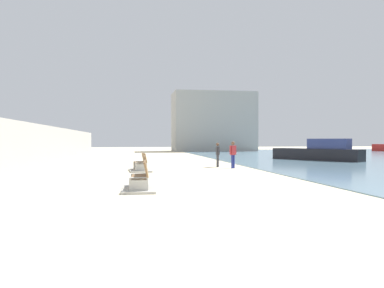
{
  "coord_description": "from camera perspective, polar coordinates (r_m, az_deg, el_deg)",
  "views": [
    {
      "loc": [
        -1.12,
        -7.74,
        1.69
      ],
      "look_at": [
        1.97,
        10.87,
        1.47
      ],
      "focal_mm": 34.42,
      "sensor_mm": 36.0,
      "label": 1
    }
  ],
  "objects": [
    {
      "name": "ground_plane",
      "position": [
        25.82,
        -6.94,
        -3.1
      ],
      "size": [
        120.0,
        120.0,
        0.0
      ],
      "primitive_type": "plane",
      "color": "beige"
    },
    {
      "name": "seawall",
      "position": [
        26.52,
        -23.35,
        -0.1
      ],
      "size": [
        0.8,
        64.0,
        2.73
      ],
      "primitive_type": "cube",
      "color": "#ADAAA3",
      "rests_on": "ground"
    },
    {
      "name": "bench_near",
      "position": [
        12.55,
        -8.06,
        -6.01
      ],
      "size": [
        1.19,
        2.15,
        0.98
      ],
      "color": "#ADAAA3",
      "rests_on": "ground"
    },
    {
      "name": "bench_far",
      "position": [
        20.08,
        -7.98,
        -3.51
      ],
      "size": [
        1.23,
        2.17,
        0.98
      ],
      "color": "#ADAAA3",
      "rests_on": "ground"
    },
    {
      "name": "person_walking",
      "position": [
        22.86,
        4.0,
        -1.43
      ],
      "size": [
        0.2,
        0.53,
        1.51
      ],
      "color": "#333338",
      "rests_on": "ground"
    },
    {
      "name": "person_standing",
      "position": [
        21.92,
        6.37,
        -1.36
      ],
      "size": [
        0.47,
        0.31,
        1.6
      ],
      "color": "navy",
      "rests_on": "ground"
    },
    {
      "name": "boat_far_left",
      "position": [
        31.41,
        19.01,
        -1.21
      ],
      "size": [
        5.17,
        7.05,
        1.74
      ],
      "color": "black",
      "rests_on": "water_bay"
    },
    {
      "name": "harbor_building",
      "position": [
        55.16,
        3.31,
        3.41
      ],
      "size": [
        12.0,
        6.0,
        8.69
      ],
      "primitive_type": "cube",
      "color": "#9E9E99",
      "rests_on": "ground"
    }
  ]
}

